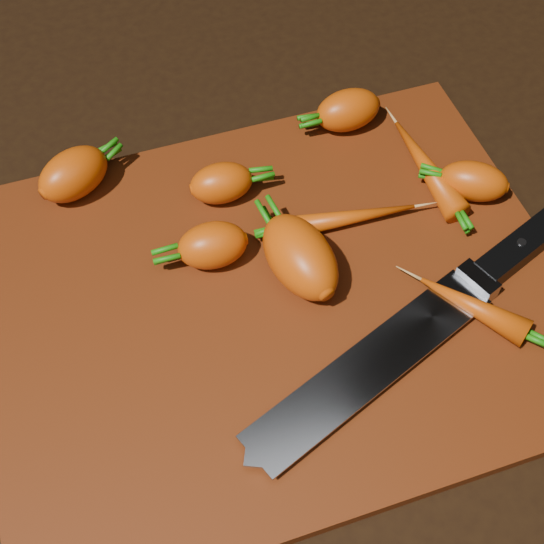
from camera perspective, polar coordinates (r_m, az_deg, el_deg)
name	(u,v)px	position (r m, az deg, el deg)	size (l,w,h in m)	color
ground	(276,304)	(0.66, 0.27, -2.40)	(2.00, 2.00, 0.01)	black
cutting_board	(276,297)	(0.66, 0.28, -1.88)	(0.50, 0.40, 0.01)	#4F200C
carrot_0	(73,174)	(0.73, -14.73, 7.14)	(0.07, 0.05, 0.05)	#C74A0B
carrot_1	(213,245)	(0.66, -4.50, 2.02)	(0.06, 0.04, 0.04)	#C74A0B
carrot_2	(300,257)	(0.64, 2.13, 1.15)	(0.09, 0.05, 0.05)	#C74A0B
carrot_3	(348,110)	(0.77, 5.75, 12.03)	(0.07, 0.04, 0.04)	#C74A0B
carrot_4	(221,183)	(0.70, -3.83, 6.69)	(0.06, 0.04, 0.04)	#C74A0B
carrot_5	(474,181)	(0.73, 14.95, 6.62)	(0.06, 0.04, 0.04)	#C74A0B
carrot_6	(426,166)	(0.74, 11.51, 7.81)	(0.12, 0.03, 0.03)	#C74A0B
carrot_7	(346,218)	(0.69, 5.60, 4.06)	(0.13, 0.02, 0.02)	#C74A0B
carrot_8	(473,306)	(0.65, 14.89, -2.51)	(0.10, 0.02, 0.02)	#C74A0B
knife	(392,349)	(0.62, 9.01, -5.76)	(0.37, 0.17, 0.02)	gray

